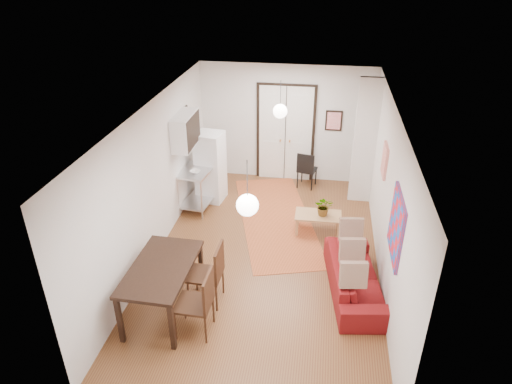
# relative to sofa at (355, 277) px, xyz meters

# --- Properties ---
(floor) EXTENTS (7.00, 7.00, 0.00)m
(floor) POSITION_rel_sofa_xyz_m (-1.63, 0.78, -0.30)
(floor) COLOR brown
(floor) RESTS_ON ground
(ceiling) EXTENTS (4.20, 7.00, 0.02)m
(ceiling) POSITION_rel_sofa_xyz_m (-1.63, 0.78, 2.60)
(ceiling) COLOR silver
(ceiling) RESTS_ON wall_back
(wall_back) EXTENTS (4.20, 0.02, 2.90)m
(wall_back) POSITION_rel_sofa_xyz_m (-1.63, 4.28, 1.15)
(wall_back) COLOR silver
(wall_back) RESTS_ON floor
(wall_front) EXTENTS (4.20, 0.02, 2.90)m
(wall_front) POSITION_rel_sofa_xyz_m (-1.63, -2.72, 1.15)
(wall_front) COLOR silver
(wall_front) RESTS_ON floor
(wall_left) EXTENTS (0.02, 7.00, 2.90)m
(wall_left) POSITION_rel_sofa_xyz_m (-3.73, 0.78, 1.15)
(wall_left) COLOR silver
(wall_left) RESTS_ON floor
(wall_right) EXTENTS (0.02, 7.00, 2.90)m
(wall_right) POSITION_rel_sofa_xyz_m (0.47, 0.78, 1.15)
(wall_right) COLOR silver
(wall_right) RESTS_ON floor
(double_doors) EXTENTS (1.44, 0.06, 2.50)m
(double_doors) POSITION_rel_sofa_xyz_m (-1.63, 4.24, 0.90)
(double_doors) COLOR white
(double_doors) RESTS_ON wall_back
(stub_partition) EXTENTS (0.50, 0.10, 2.90)m
(stub_partition) POSITION_rel_sofa_xyz_m (0.22, 3.33, 1.15)
(stub_partition) COLOR silver
(stub_partition) RESTS_ON floor
(wall_cabinet) EXTENTS (0.35, 1.00, 0.70)m
(wall_cabinet) POSITION_rel_sofa_xyz_m (-3.55, 2.28, 1.60)
(wall_cabinet) COLOR white
(wall_cabinet) RESTS_ON wall_left
(painting_popart) EXTENTS (0.05, 1.00, 1.00)m
(painting_popart) POSITION_rel_sofa_xyz_m (0.44, -0.47, 1.35)
(painting_popart) COLOR red
(painting_popart) RESTS_ON wall_right
(painting_abstract) EXTENTS (0.05, 0.50, 0.60)m
(painting_abstract) POSITION_rel_sofa_xyz_m (0.44, 1.58, 1.50)
(painting_abstract) COLOR white
(painting_abstract) RESTS_ON wall_right
(poster_back) EXTENTS (0.40, 0.03, 0.50)m
(poster_back) POSITION_rel_sofa_xyz_m (-0.48, 4.25, 1.30)
(poster_back) COLOR red
(poster_back) RESTS_ON wall_back
(print_left) EXTENTS (0.03, 0.44, 0.54)m
(print_left) POSITION_rel_sofa_xyz_m (-3.70, 2.78, 1.65)
(print_left) COLOR #9F5F42
(print_left) RESTS_ON wall_left
(pendant_back) EXTENTS (0.30, 0.30, 0.80)m
(pendant_back) POSITION_rel_sofa_xyz_m (-1.63, 2.78, 1.95)
(pendant_back) COLOR white
(pendant_back) RESTS_ON ceiling
(pendant_front) EXTENTS (0.30, 0.30, 0.80)m
(pendant_front) POSITION_rel_sofa_xyz_m (-1.63, -1.22, 1.95)
(pendant_front) COLOR white
(pendant_front) RESTS_ON ceiling
(kilim_rug) EXTENTS (2.45, 4.12, 0.01)m
(kilim_rug) POSITION_rel_sofa_xyz_m (-1.61, 2.18, -0.30)
(kilim_rug) COLOR #C05830
(kilim_rug) RESTS_ON floor
(sofa) EXTENTS (1.09, 2.16, 0.60)m
(sofa) POSITION_rel_sofa_xyz_m (0.00, 0.00, 0.00)
(sofa) COLOR maroon
(sofa) RESTS_ON floor
(coffee_table) EXTENTS (0.94, 0.53, 0.42)m
(coffee_table) POSITION_rel_sofa_xyz_m (-0.69, 1.79, 0.06)
(coffee_table) COLOR #AF7E52
(coffee_table) RESTS_ON floor
(potted_plant) EXTENTS (0.32, 0.37, 0.41)m
(potted_plant) POSITION_rel_sofa_xyz_m (-0.59, 1.79, 0.32)
(potted_plant) COLOR #3E7032
(potted_plant) RESTS_ON coffee_table
(kitchen_counter) EXTENTS (0.79, 1.33, 0.96)m
(kitchen_counter) POSITION_rel_sofa_xyz_m (-3.38, 2.54, 0.33)
(kitchen_counter) COLOR silver
(kitchen_counter) RESTS_ON floor
(bowl) EXTENTS (0.29, 0.29, 0.06)m
(bowl) POSITION_rel_sofa_xyz_m (-3.38, 2.24, 0.69)
(bowl) COLOR silver
(bowl) RESTS_ON kitchen_counter
(soap_bottle) EXTENTS (0.12, 0.12, 0.20)m
(soap_bottle) POSITION_rel_sofa_xyz_m (-3.38, 2.79, 0.76)
(soap_bottle) COLOR teal
(soap_bottle) RESTS_ON kitchen_counter
(fridge) EXTENTS (0.66, 0.66, 1.64)m
(fridge) POSITION_rel_sofa_xyz_m (-3.21, 2.86, 0.52)
(fridge) COLOR white
(fridge) RESTS_ON floor
(dining_table) EXTENTS (0.96, 1.63, 0.89)m
(dining_table) POSITION_rel_sofa_xyz_m (-3.05, -0.96, 0.49)
(dining_table) COLOR black
(dining_table) RESTS_ON floor
(dining_chair_near) EXTENTS (0.54, 0.76, 1.10)m
(dining_chair_near) POSITION_rel_sofa_xyz_m (-2.45, -0.50, 0.34)
(dining_chair_near) COLOR #351F11
(dining_chair_near) RESTS_ON floor
(dining_chair_far) EXTENTS (0.54, 0.76, 1.10)m
(dining_chair_far) POSITION_rel_sofa_xyz_m (-2.45, -1.20, 0.34)
(dining_chair_far) COLOR #351F11
(dining_chair_far) RESTS_ON floor
(black_side_chair) EXTENTS (0.51, 0.52, 0.93)m
(black_side_chair) POSITION_rel_sofa_xyz_m (-1.04, 3.94, 0.24)
(black_side_chair) COLOR black
(black_side_chair) RESTS_ON floor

